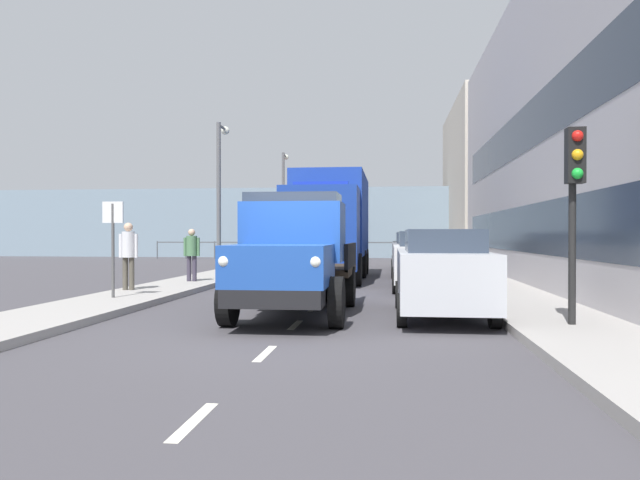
% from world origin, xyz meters
% --- Properties ---
extents(ground_plane, '(80.00, 80.00, 0.00)m').
position_xyz_m(ground_plane, '(0.00, -10.37, 0.00)').
color(ground_plane, '#423F44').
extents(sidewalk_left, '(2.06, 39.20, 0.15)m').
position_xyz_m(sidewalk_left, '(-4.67, -10.37, 0.07)').
color(sidewalk_left, '#9E9993').
rests_on(sidewalk_left, ground_plane).
extents(sidewalk_right, '(2.06, 39.20, 0.15)m').
position_xyz_m(sidewalk_right, '(4.67, -10.37, 0.07)').
color(sidewalk_right, '#9E9993').
rests_on(sidewalk_right, ground_plane).
extents(road_centreline_markings, '(0.12, 35.32, 0.01)m').
position_xyz_m(road_centreline_markings, '(0.00, -10.08, 0.00)').
color(road_centreline_markings, silver).
rests_on(road_centreline_markings, ground_plane).
extents(building_terrace, '(7.09, 24.68, 9.55)m').
position_xyz_m(building_terrace, '(-9.23, -9.96, 4.77)').
color(building_terrace, '#B7B2B7').
rests_on(building_terrace, ground_plane).
extents(building_far_block, '(7.08, 13.86, 10.01)m').
position_xyz_m(building_far_block, '(-9.24, -30.48, 5.01)').
color(building_far_block, beige).
rests_on(building_far_block, ground_plane).
extents(sea_horizon, '(80.00, 0.80, 5.00)m').
position_xyz_m(sea_horizon, '(0.00, -32.97, 2.50)').
color(sea_horizon, gray).
rests_on(sea_horizon, ground_plane).
extents(seawall_railing, '(28.08, 0.08, 1.20)m').
position_xyz_m(seawall_railing, '(-0.00, -29.37, 0.92)').
color(seawall_railing, '#4C5156').
rests_on(seawall_railing, ground_plane).
extents(truck_vintage_blue, '(2.17, 5.64, 2.43)m').
position_xyz_m(truck_vintage_blue, '(0.20, -2.02, 1.18)').
color(truck_vintage_blue, black).
rests_on(truck_vintage_blue, ground_plane).
extents(lorry_cargo_blue, '(2.58, 8.20, 3.87)m').
position_xyz_m(lorry_cargo_blue, '(0.50, -12.09, 2.08)').
color(lorry_cargo_blue, '#193899').
rests_on(lorry_cargo_blue, ground_plane).
extents(car_silver_kerbside_near, '(1.77, 4.46, 1.72)m').
position_xyz_m(car_silver_kerbside_near, '(-2.69, -2.34, 0.90)').
color(car_silver_kerbside_near, '#B7BABF').
rests_on(car_silver_kerbside_near, ground_plane).
extents(car_white_kerbside_1, '(1.89, 4.58, 1.72)m').
position_xyz_m(car_white_kerbside_1, '(-2.69, -8.30, 0.90)').
color(car_white_kerbside_1, white).
rests_on(car_white_kerbside_1, ground_plane).
extents(car_grey_kerbside_2, '(1.93, 4.07, 1.72)m').
position_xyz_m(car_grey_kerbside_2, '(-2.69, -13.94, 0.90)').
color(car_grey_kerbside_2, slate).
rests_on(car_grey_kerbside_2, ground_plane).
extents(car_black_kerbside_3, '(1.86, 4.18, 1.72)m').
position_xyz_m(car_black_kerbside_3, '(-2.69, -19.00, 0.90)').
color(car_black_kerbside_3, black).
rests_on(car_black_kerbside_3, ground_plane).
extents(car_teal_oppositeside_0, '(1.83, 4.05, 1.72)m').
position_xyz_m(car_teal_oppositeside_0, '(2.69, -12.18, 0.89)').
color(car_teal_oppositeside_0, '#1E6670').
rests_on(car_teal_oppositeside_0, ground_plane).
extents(car_navy_oppositeside_1, '(1.96, 4.26, 1.72)m').
position_xyz_m(car_navy_oppositeside_1, '(2.69, -18.05, 0.90)').
color(car_navy_oppositeside_1, navy).
rests_on(car_navy_oppositeside_1, ground_plane).
extents(car_red_oppositeside_2, '(1.85, 4.11, 1.72)m').
position_xyz_m(car_red_oppositeside_2, '(2.69, -23.98, 0.90)').
color(car_red_oppositeside_2, '#B21E1E').
rests_on(car_red_oppositeside_2, ground_plane).
extents(pedestrian_strolling, '(0.53, 0.34, 1.79)m').
position_xyz_m(pedestrian_strolling, '(5.25, -5.67, 1.21)').
color(pedestrian_strolling, '#4C473D').
rests_on(pedestrian_strolling, sidewalk_right).
extents(pedestrian_by_lamp, '(0.53, 0.34, 1.66)m').
position_xyz_m(pedestrian_by_lamp, '(4.56, -8.75, 1.12)').
color(pedestrian_by_lamp, '#383342').
rests_on(pedestrian_by_lamp, sidewalk_right).
extents(traffic_light_near, '(0.28, 0.41, 3.20)m').
position_xyz_m(traffic_light_near, '(-4.66, -0.54, 2.47)').
color(traffic_light_near, black).
rests_on(traffic_light_near, sidewalk_left).
extents(lamp_post_promenade, '(0.32, 1.14, 5.62)m').
position_xyz_m(lamp_post_promenade, '(4.59, -12.05, 3.56)').
color(lamp_post_promenade, '#59595B').
rests_on(lamp_post_promenade, sidewalk_right).
extents(lamp_post_far, '(0.32, 1.14, 6.25)m').
position_xyz_m(lamp_post_far, '(4.49, -24.83, 3.89)').
color(lamp_post_far, '#59595B').
rests_on(lamp_post_far, sidewalk_right).
extents(street_sign, '(0.50, 0.07, 2.25)m').
position_xyz_m(street_sign, '(4.77, -3.77, 1.68)').
color(street_sign, '#4C4C4C').
rests_on(street_sign, sidewalk_right).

